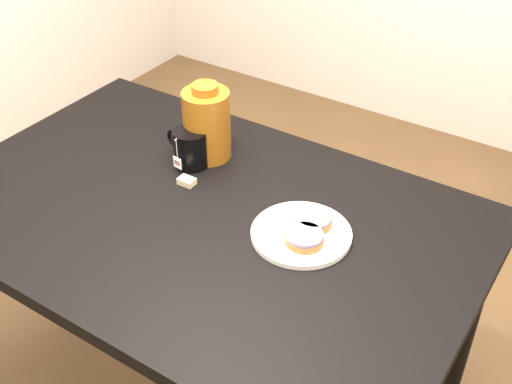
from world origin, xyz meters
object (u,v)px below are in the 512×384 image
(bagel_front, at_px, (304,238))
(mug, at_px, (190,147))
(plate, at_px, (301,233))
(bagel_back, at_px, (313,220))
(table, at_px, (203,235))
(teabag_pouch, at_px, (187,181))
(bagel_package, at_px, (207,124))

(bagel_front, height_order, mug, mug)
(plate, relative_size, bagel_front, 2.18)
(mug, bearing_deg, bagel_back, -0.98)
(plate, bearing_deg, bagel_front, -50.05)
(table, relative_size, plate, 5.72)
(plate, distance_m, bagel_front, 0.04)
(bagel_front, bearing_deg, bagel_back, 101.81)
(bagel_back, bearing_deg, mug, 171.50)
(teabag_pouch, distance_m, bagel_package, 0.18)
(bagel_back, bearing_deg, bagel_package, 162.97)
(table, distance_m, mug, 0.26)
(table, xyz_separation_m, teabag_pouch, (-0.10, 0.07, 0.09))
(teabag_pouch, bearing_deg, bagel_front, -7.19)
(table, distance_m, plate, 0.28)
(mug, bearing_deg, table, -38.33)
(bagel_front, distance_m, mug, 0.46)
(bagel_back, relative_size, teabag_pouch, 2.40)
(bagel_back, xyz_separation_m, mug, (-0.43, 0.06, 0.03))
(table, relative_size, bagel_back, 12.97)
(mug, distance_m, bagel_package, 0.08)
(bagel_back, bearing_deg, plate, -103.45)
(bagel_back, distance_m, bagel_front, 0.07)
(bagel_back, distance_m, bagel_package, 0.44)
(mug, bearing_deg, bagel_package, 86.98)
(bagel_front, bearing_deg, plate, 129.95)
(plate, xyz_separation_m, bagel_package, (-0.40, 0.17, 0.09))
(teabag_pouch, bearing_deg, table, -35.08)
(bagel_back, relative_size, mug, 0.72)
(table, height_order, teabag_pouch, teabag_pouch)
(table, distance_m, bagel_package, 0.32)
(bagel_back, bearing_deg, table, -161.25)
(bagel_back, distance_m, mug, 0.43)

